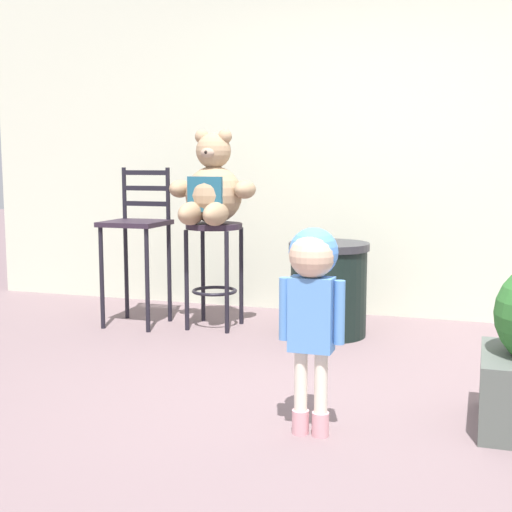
{
  "coord_description": "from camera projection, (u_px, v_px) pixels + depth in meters",
  "views": [
    {
      "loc": [
        0.72,
        -3.32,
        1.2
      ],
      "look_at": [
        -0.56,
        0.59,
        0.65
      ],
      "focal_mm": 49.18,
      "sensor_mm": 36.0,
      "label": 1
    }
  ],
  "objects": [
    {
      "name": "child_walking",
      "position": [
        312.0,
        286.0,
        3.03
      ],
      "size": [
        0.29,
        0.23,
        0.92
      ],
      "rotation": [
        0.0,
        0.0,
        1.59
      ],
      "color": "#D2939B",
      "rests_on": "ground_plane"
    },
    {
      "name": "teddy_bear",
      "position": [
        212.0,
        189.0,
        5.0
      ],
      "size": [
        0.64,
        0.57,
        0.67
      ],
      "color": "tan",
      "rests_on": "bar_stool_with_teddy"
    },
    {
      "name": "trash_bin",
      "position": [
        328.0,
        289.0,
        4.87
      ],
      "size": [
        0.56,
        0.56,
        0.65
      ],
      "color": "black",
      "rests_on": "ground_plane"
    },
    {
      "name": "ground_plane",
      "position": [
        325.0,
        404.0,
        3.51
      ],
      "size": [
        24.0,
        24.0,
        0.0
      ],
      "primitive_type": "plane",
      "color": "slate"
    },
    {
      "name": "building_wall",
      "position": [
        392.0,
        94.0,
        5.44
      ],
      "size": [
        7.08,
        0.3,
        3.45
      ],
      "primitive_type": "cube",
      "color": "beige",
      "rests_on": "ground_plane"
    },
    {
      "name": "bar_stool_with_teddy",
      "position": [
        214.0,
        253.0,
        5.09
      ],
      "size": [
        0.41,
        0.41,
        0.77
      ],
      "color": "#291E2B",
      "rests_on": "ground_plane"
    },
    {
      "name": "bar_chair_empty",
      "position": [
        137.0,
        232.0,
        5.16
      ],
      "size": [
        0.43,
        0.43,
        1.16
      ],
      "color": "#291E2B",
      "rests_on": "ground_plane"
    }
  ]
}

